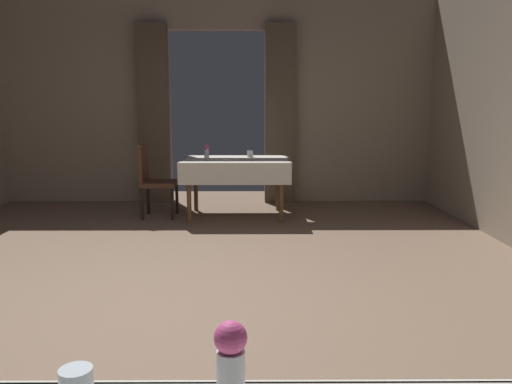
{
  "coord_description": "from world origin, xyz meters",
  "views": [
    {
      "loc": [
        0.52,
        -3.4,
        1.4
      ],
      "look_at": [
        0.55,
        0.6,
        0.73
      ],
      "focal_mm": 35.52,
      "sensor_mm": 36.0,
      "label": 1
    }
  ],
  "objects_px": {
    "glass_mid_b": "(250,154)",
    "flower_vase_near": "(231,366)",
    "chair_mid_left": "(153,177)",
    "plate_mid_c": "(226,159)",
    "flower_vase_mid": "(207,151)",
    "dining_table_mid": "(236,166)"
  },
  "relations": [
    {
      "from": "flower_vase_near",
      "to": "glass_mid_b",
      "type": "distance_m",
      "value": 5.72
    },
    {
      "from": "chair_mid_left",
      "to": "dining_table_mid",
      "type": "bearing_deg",
      "value": 1.39
    },
    {
      "from": "dining_table_mid",
      "to": "flower_vase_mid",
      "type": "xyz_separation_m",
      "value": [
        -0.37,
        -0.03,
        0.19
      ]
    },
    {
      "from": "flower_vase_near",
      "to": "flower_vase_mid",
      "type": "xyz_separation_m",
      "value": [
        -0.54,
        5.44,
        -0.01
      ]
    },
    {
      "from": "plate_mid_c",
      "to": "dining_table_mid",
      "type": "bearing_deg",
      "value": 38.79
    },
    {
      "from": "glass_mid_b",
      "to": "flower_vase_near",
      "type": "bearing_deg",
      "value": -90.08
    },
    {
      "from": "dining_table_mid",
      "to": "glass_mid_b",
      "type": "relative_size",
      "value": 16.56
    },
    {
      "from": "dining_table_mid",
      "to": "flower_vase_near",
      "type": "distance_m",
      "value": 5.48
    },
    {
      "from": "chair_mid_left",
      "to": "plate_mid_c",
      "type": "relative_size",
      "value": 4.43
    },
    {
      "from": "glass_mid_b",
      "to": "plate_mid_c",
      "type": "bearing_deg",
      "value": -131.34
    },
    {
      "from": "dining_table_mid",
      "to": "flower_vase_near",
      "type": "height_order",
      "value": "flower_vase_near"
    },
    {
      "from": "chair_mid_left",
      "to": "flower_vase_mid",
      "type": "relative_size",
      "value": 4.94
    },
    {
      "from": "glass_mid_b",
      "to": "plate_mid_c",
      "type": "height_order",
      "value": "glass_mid_b"
    },
    {
      "from": "chair_mid_left",
      "to": "flower_vase_mid",
      "type": "xyz_separation_m",
      "value": [
        0.69,
        -0.0,
        0.34
      ]
    },
    {
      "from": "glass_mid_b",
      "to": "flower_vase_mid",
      "type": "bearing_deg",
      "value": -153.78
    },
    {
      "from": "flower_vase_near",
      "to": "plate_mid_c",
      "type": "xyz_separation_m",
      "value": [
        -0.29,
        5.38,
        -0.11
      ]
    },
    {
      "from": "flower_vase_mid",
      "to": "glass_mid_b",
      "type": "xyz_separation_m",
      "value": [
        0.55,
        0.27,
        -0.06
      ]
    },
    {
      "from": "glass_mid_b",
      "to": "dining_table_mid",
      "type": "bearing_deg",
      "value": -126.39
    },
    {
      "from": "chair_mid_left",
      "to": "plate_mid_c",
      "type": "distance_m",
      "value": 0.98
    },
    {
      "from": "chair_mid_left",
      "to": "plate_mid_c",
      "type": "bearing_deg",
      "value": -4.21
    },
    {
      "from": "flower_vase_mid",
      "to": "glass_mid_b",
      "type": "distance_m",
      "value": 0.62
    },
    {
      "from": "flower_vase_near",
      "to": "chair_mid_left",
      "type": "bearing_deg",
      "value": 102.8
    }
  ]
}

